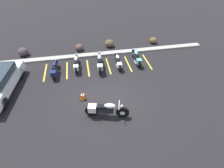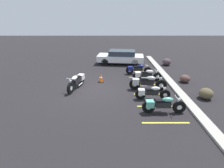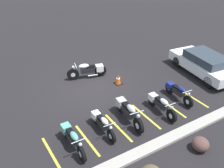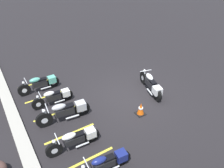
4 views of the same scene
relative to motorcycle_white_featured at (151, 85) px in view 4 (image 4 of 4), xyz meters
name	(u,v)px [view 4 (image 4 of 4)]	position (x,y,z in m)	size (l,w,h in m)	color
ground	(131,96)	(0.29, 1.03, -0.48)	(60.00, 60.00, 0.00)	black
motorcycle_white_featured	(151,85)	(0.00, 0.00, 0.00)	(2.23, 0.89, 0.89)	black
parked_bike_0	(106,163)	(-2.73, 4.26, -0.05)	(0.57, 2.02, 0.79)	black
parked_bike_1	(76,139)	(-1.28, 4.66, -0.05)	(0.58, 2.05, 0.81)	black
parked_bike_2	(66,111)	(0.34, 4.37, 0.01)	(0.68, 2.31, 0.91)	black
parked_bike_3	(55,97)	(1.67, 4.41, -0.07)	(0.55, 1.95, 0.77)	black
parked_bike_4	(41,83)	(3.11, 4.62, -0.04)	(0.59, 2.09, 0.82)	black
concrete_curb	(21,137)	(0.29, 6.33, -0.42)	(18.00, 0.50, 0.12)	#A8A399
traffic_cone	(141,109)	(-1.04, 1.47, -0.20)	(0.40, 0.40, 0.59)	black
stall_line_1	(87,160)	(-1.99, 4.61, -0.47)	(0.10, 2.10, 0.00)	gold
stall_line_2	(70,134)	(-0.50, 4.61, -0.47)	(0.10, 2.10, 0.00)	gold
stall_line_3	(57,113)	(0.99, 4.61, -0.47)	(0.10, 2.10, 0.00)	gold
stall_line_4	(46,96)	(2.48, 4.61, -0.47)	(0.10, 2.10, 0.00)	gold
stall_line_5	(38,83)	(3.98, 4.61, -0.47)	(0.10, 2.10, 0.00)	gold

